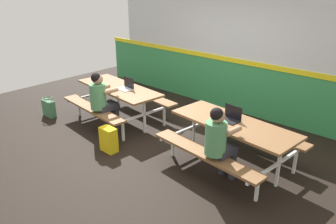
{
  "coord_description": "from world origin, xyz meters",
  "views": [
    {
      "loc": [
        3.74,
        -3.92,
        2.82
      ],
      "look_at": [
        0.0,
        0.18,
        0.55
      ],
      "focal_mm": 35.28,
      "sensor_mm": 36.0,
      "label": 1
    }
  ],
  "objects_px": {
    "student_nearer": "(102,98)",
    "laptop_dark": "(230,117)",
    "picnic_table_right": "(233,132)",
    "backpack_dark": "(109,140)",
    "laptop_silver": "(126,87)",
    "picnic_table_left": "(119,94)",
    "tote_bag_bright": "(49,108)",
    "student_further": "(219,139)"
  },
  "relations": [
    {
      "from": "student_nearer",
      "to": "laptop_dark",
      "type": "distance_m",
      "value": 2.51
    },
    {
      "from": "picnic_table_right",
      "to": "backpack_dark",
      "type": "bearing_deg",
      "value": -149.95
    },
    {
      "from": "laptop_silver",
      "to": "laptop_dark",
      "type": "height_order",
      "value": "same"
    },
    {
      "from": "picnic_table_left",
      "to": "tote_bag_bright",
      "type": "height_order",
      "value": "picnic_table_left"
    },
    {
      "from": "laptop_dark",
      "to": "backpack_dark",
      "type": "xyz_separation_m",
      "value": [
        -1.71,
        -1.09,
        -0.57
      ]
    },
    {
      "from": "student_nearer",
      "to": "backpack_dark",
      "type": "height_order",
      "value": "student_nearer"
    },
    {
      "from": "picnic_table_left",
      "to": "backpack_dark",
      "type": "distance_m",
      "value": 1.39
    },
    {
      "from": "laptop_silver",
      "to": "backpack_dark",
      "type": "relative_size",
      "value": 0.77
    },
    {
      "from": "student_further",
      "to": "tote_bag_bright",
      "type": "relative_size",
      "value": 2.81
    },
    {
      "from": "picnic_table_right",
      "to": "laptop_silver",
      "type": "relative_size",
      "value": 6.13
    },
    {
      "from": "laptop_dark",
      "to": "student_further",
      "type": "bearing_deg",
      "value": -70.74
    },
    {
      "from": "student_further",
      "to": "laptop_dark",
      "type": "distance_m",
      "value": 0.66
    },
    {
      "from": "picnic_table_left",
      "to": "student_nearer",
      "type": "distance_m",
      "value": 0.62
    },
    {
      "from": "picnic_table_right",
      "to": "laptop_silver",
      "type": "height_order",
      "value": "laptop_silver"
    },
    {
      "from": "picnic_table_right",
      "to": "laptop_dark",
      "type": "bearing_deg",
      "value": 153.04
    },
    {
      "from": "picnic_table_left",
      "to": "backpack_dark",
      "type": "height_order",
      "value": "picnic_table_left"
    },
    {
      "from": "picnic_table_right",
      "to": "student_further",
      "type": "distance_m",
      "value": 0.6
    },
    {
      "from": "laptop_silver",
      "to": "laptop_dark",
      "type": "distance_m",
      "value": 2.39
    },
    {
      "from": "tote_bag_bright",
      "to": "laptop_dark",
      "type": "bearing_deg",
      "value": 14.14
    },
    {
      "from": "picnic_table_left",
      "to": "laptop_silver",
      "type": "xyz_separation_m",
      "value": [
        0.22,
        0.02,
        0.21
      ]
    },
    {
      "from": "picnic_table_left",
      "to": "tote_bag_bright",
      "type": "distance_m",
      "value": 1.64
    },
    {
      "from": "picnic_table_left",
      "to": "backpack_dark",
      "type": "bearing_deg",
      "value": -48.11
    },
    {
      "from": "tote_bag_bright",
      "to": "picnic_table_left",
      "type": "bearing_deg",
      "value": 34.36
    },
    {
      "from": "student_nearer",
      "to": "laptop_silver",
      "type": "distance_m",
      "value": 0.6
    },
    {
      "from": "picnic_table_left",
      "to": "tote_bag_bright",
      "type": "bearing_deg",
      "value": -145.64
    },
    {
      "from": "student_nearer",
      "to": "laptop_dark",
      "type": "xyz_separation_m",
      "value": [
        2.42,
        0.67,
        0.08
      ]
    },
    {
      "from": "picnic_table_left",
      "to": "student_further",
      "type": "xyz_separation_m",
      "value": [
        2.83,
        -0.53,
        0.13
      ]
    },
    {
      "from": "student_nearer",
      "to": "student_further",
      "type": "bearing_deg",
      "value": 1.08
    },
    {
      "from": "student_further",
      "to": "student_nearer",
      "type": "bearing_deg",
      "value": -178.92
    },
    {
      "from": "laptop_silver",
      "to": "laptop_dark",
      "type": "relative_size",
      "value": 1.0
    },
    {
      "from": "student_nearer",
      "to": "tote_bag_bright",
      "type": "height_order",
      "value": "student_nearer"
    },
    {
      "from": "student_nearer",
      "to": "laptop_silver",
      "type": "bearing_deg",
      "value": 87.44
    },
    {
      "from": "backpack_dark",
      "to": "tote_bag_bright",
      "type": "xyz_separation_m",
      "value": [
        -2.21,
        0.1,
        -0.02
      ]
    },
    {
      "from": "picnic_table_left",
      "to": "picnic_table_right",
      "type": "height_order",
      "value": "same"
    },
    {
      "from": "student_nearer",
      "to": "backpack_dark",
      "type": "relative_size",
      "value": 2.74
    },
    {
      "from": "laptop_dark",
      "to": "tote_bag_bright",
      "type": "height_order",
      "value": "laptop_dark"
    },
    {
      "from": "picnic_table_right",
      "to": "student_nearer",
      "type": "height_order",
      "value": "student_nearer"
    },
    {
      "from": "laptop_silver",
      "to": "tote_bag_bright",
      "type": "height_order",
      "value": "laptop_silver"
    },
    {
      "from": "picnic_table_right",
      "to": "backpack_dark",
      "type": "height_order",
      "value": "picnic_table_right"
    },
    {
      "from": "picnic_table_right",
      "to": "laptop_dark",
      "type": "xyz_separation_m",
      "value": [
        -0.09,
        0.05,
        0.21
      ]
    },
    {
      "from": "student_further",
      "to": "backpack_dark",
      "type": "bearing_deg",
      "value": -166.23
    },
    {
      "from": "laptop_silver",
      "to": "student_further",
      "type": "bearing_deg",
      "value": -11.81
    }
  ]
}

